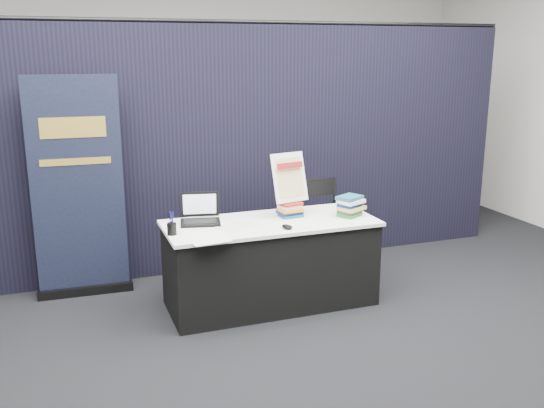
{
  "coord_description": "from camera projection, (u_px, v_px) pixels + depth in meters",
  "views": [
    {
      "loc": [
        -1.68,
        -4.1,
        2.17
      ],
      "look_at": [
        0.01,
        0.55,
        0.9
      ],
      "focal_mm": 40.0,
      "sensor_mm": 36.0,
      "label": 1
    }
  ],
  "objects": [
    {
      "name": "display_table",
      "position": [
        271.0,
        263.0,
        5.23
      ],
      "size": [
        1.8,
        0.75,
        0.75
      ],
      "color": "black",
      "rests_on": "floor"
    },
    {
      "name": "brochure_right",
      "position": [
        237.0,
        226.0,
        4.99
      ],
      "size": [
        0.37,
        0.33,
        0.0
      ],
      "primitive_type": "cube",
      "rotation": [
        0.0,
        0.0,
        0.47
      ],
      "color": "silver",
      "rests_on": "display_table"
    },
    {
      "name": "mouse",
      "position": [
        287.0,
        227.0,
        4.92
      ],
      "size": [
        0.1,
        0.13,
        0.03
      ],
      "primitive_type": "ellipsoid",
      "rotation": [
        0.0,
        0.0,
        0.34
      ],
      "color": "black",
      "rests_on": "display_table"
    },
    {
      "name": "pullup_banner",
      "position": [
        79.0,
        201.0,
        5.32
      ],
      "size": [
        0.84,
        0.13,
        1.96
      ],
      "rotation": [
        0.0,
        0.0,
        -0.04
      ],
      "color": "black",
      "rests_on": "floor"
    },
    {
      "name": "pen_cup",
      "position": [
        172.0,
        229.0,
        4.76
      ],
      "size": [
        0.08,
        0.08,
        0.1
      ],
      "primitive_type": "cylinder",
      "rotation": [
        0.0,
        0.0,
        -0.16
      ],
      "color": "black",
      "rests_on": "display_table"
    },
    {
      "name": "wall_back",
      "position": [
        182.0,
        82.0,
        8.03
      ],
      "size": [
        8.0,
        0.02,
        3.5
      ],
      "primitive_type": "cube",
      "color": "beige",
      "rests_on": "floor"
    },
    {
      "name": "book_stack_tall",
      "position": [
        291.0,
        209.0,
        5.27
      ],
      "size": [
        0.21,
        0.17,
        0.13
      ],
      "rotation": [
        0.0,
        0.0,
        0.14
      ],
      "color": "#1C536D",
      "rests_on": "display_table"
    },
    {
      "name": "stacking_chair",
      "position": [
        322.0,
        226.0,
        5.75
      ],
      "size": [
        0.45,
        0.45,
        0.96
      ],
      "rotation": [
        0.0,
        0.0,
        0.04
      ],
      "color": "black",
      "rests_on": "floor"
    },
    {
      "name": "floor",
      "position": [
        294.0,
        330.0,
        4.82
      ],
      "size": [
        8.0,
        8.0,
        0.0
      ],
      "primitive_type": "plane",
      "color": "black",
      "rests_on": "ground"
    },
    {
      "name": "drape_partition",
      "position": [
        234.0,
        150.0,
        5.98
      ],
      "size": [
        6.0,
        0.08,
        2.4
      ],
      "primitive_type": "cube",
      "color": "black",
      "rests_on": "floor"
    },
    {
      "name": "info_sign",
      "position": [
        289.0,
        178.0,
        5.23
      ],
      "size": [
        0.34,
        0.19,
        0.44
      ],
      "rotation": [
        0.0,
        0.0,
        0.2
      ],
      "color": "black",
      "rests_on": "book_stack_tall"
    },
    {
      "name": "laptop",
      "position": [
        199.0,
        216.0,
        5.09
      ],
      "size": [
        0.37,
        0.33,
        0.25
      ],
      "rotation": [
        0.0,
        0.0,
        -0.21
      ],
      "color": "black",
      "rests_on": "display_table"
    },
    {
      "name": "brochure_left",
      "position": [
        196.0,
        237.0,
        4.72
      ],
      "size": [
        0.36,
        0.3,
        0.0
      ],
      "primitive_type": "cube",
      "rotation": [
        0.0,
        0.0,
        0.34
      ],
      "color": "white",
      "rests_on": "display_table"
    },
    {
      "name": "brochure_mid",
      "position": [
        210.0,
        240.0,
        4.63
      ],
      "size": [
        0.32,
        0.24,
        0.0
      ],
      "primitive_type": "cube",
      "rotation": [
        0.0,
        0.0,
        0.11
      ],
      "color": "white",
      "rests_on": "display_table"
    },
    {
      "name": "book_stack_short",
      "position": [
        351.0,
        206.0,
        5.28
      ],
      "size": [
        0.26,
        0.23,
        0.18
      ],
      "rotation": [
        0.0,
        0.0,
        0.43
      ],
      "color": "#1F752D",
      "rests_on": "display_table"
    }
  ]
}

